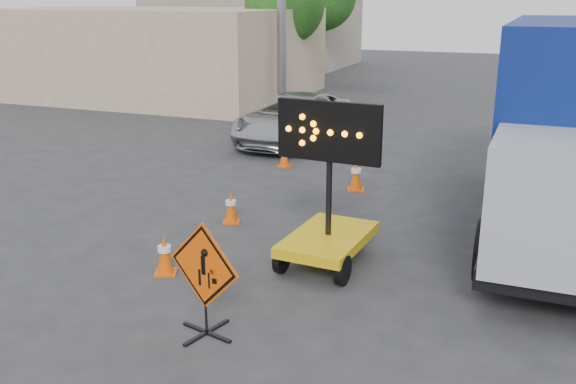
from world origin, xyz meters
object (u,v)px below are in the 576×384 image
Objects in this scene: arrow_board at (328,229)px; pickup_truck at (295,118)px; box_truck at (574,142)px; construction_sign at (204,276)px.

arrow_board is 10.03m from pickup_truck.
box_truck reaches higher than pickup_truck.
arrow_board is 5.20m from box_truck.
pickup_truck is 10.04m from box_truck.
construction_sign is at bearing -100.94° from arrow_board.
construction_sign is 0.19× the size of box_truck.
arrow_board is 0.34× the size of box_truck.
pickup_truck is (-4.20, 9.11, 0.12)m from arrow_board.
construction_sign is at bearing -126.63° from box_truck.
construction_sign is 0.30× the size of pickup_truck.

